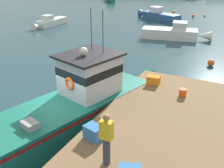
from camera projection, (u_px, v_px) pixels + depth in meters
ground_plane at (71, 121)px, 12.14m from camera, size 200.00×200.00×0.00m
dock at (180, 128)px, 9.75m from camera, size 6.00×9.00×1.20m
main_fishing_boat at (80, 101)px, 11.78m from camera, size 4.67×9.92×4.80m
crate_single_by_cleat at (153, 80)px, 12.88m from camera, size 0.63×0.48×0.40m
crate_stack_mid_dock at (94, 132)px, 8.85m from camera, size 0.69×0.58×0.48m
bait_bucket at (183, 92)px, 11.72m from camera, size 0.32×0.32×0.34m
deckhand_by_the_boat at (106, 138)px, 7.50m from camera, size 0.36×0.22×1.63m
moored_boat_near_channel at (50, 22)px, 30.25m from camera, size 1.48×4.90×1.23m
moored_boat_far_left at (159, 15)px, 33.41m from camera, size 6.08×3.52×1.55m
moored_boat_far_right at (174, 33)px, 25.05m from camera, size 6.39×2.58×1.60m
mooring_buoy_outer at (205, 15)px, 35.60m from camera, size 0.32×0.32×0.32m
mooring_buoy_spare_mooring at (174, 12)px, 37.42m from camera, size 0.42×0.42×0.42m
mooring_buoy_channel_marker at (193, 16)px, 35.27m from camera, size 0.36×0.36×0.36m
mooring_buoy_inshore at (211, 63)px, 18.54m from camera, size 0.46×0.46×0.46m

